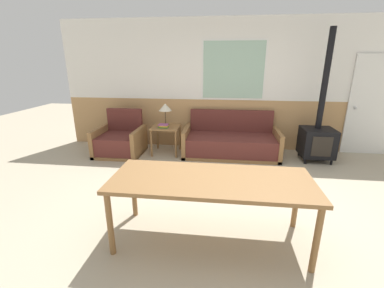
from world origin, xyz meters
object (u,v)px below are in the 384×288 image
couch (231,143)px  armchair (120,142)px  wood_stove (318,136)px  side_table (166,131)px  table_lamp (165,108)px  dining_table (211,184)px

couch → armchair: size_ratio=2.08×
armchair → wood_stove: bearing=-15.2°
side_table → table_lamp: size_ratio=1.26×
armchair → side_table: (0.94, 0.16, 0.22)m
dining_table → wood_stove: bearing=53.8°
wood_stove → couch: bearing=176.3°
wood_stove → side_table: bearing=179.0°
armchair → dining_table: bearing=-68.0°
couch → side_table: 1.36m
couch → dining_table: size_ratio=0.93×
couch → armchair: 2.29m
dining_table → wood_stove: (1.91, 2.61, -0.16)m
dining_table → wood_stove: wood_stove is taller
side_table → dining_table: dining_table is taller
dining_table → wood_stove: 3.23m
armchair → table_lamp: size_ratio=2.01×
table_lamp → wood_stove: 3.03m
dining_table → table_lamp: bearing=111.6°
table_lamp → couch: bearing=-1.8°
side_table → dining_table: bearing=-68.1°
table_lamp → dining_table: (1.09, -2.76, -0.29)m
couch → wood_stove: 1.66m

